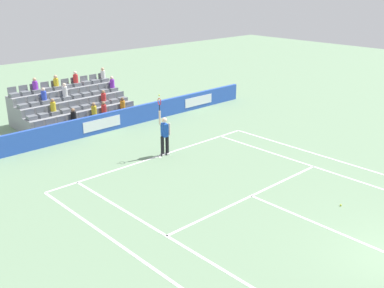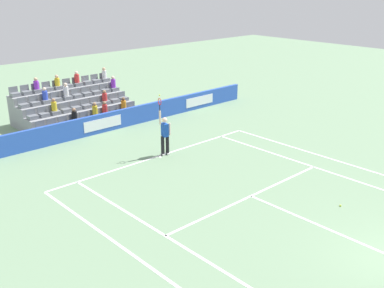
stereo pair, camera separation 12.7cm
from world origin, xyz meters
name	(u,v)px [view 2 (the right image)]	position (x,y,z in m)	size (l,w,h in m)	color
line_baseline	(158,156)	(0.00, -11.89, 0.00)	(10.97, 0.10, 0.01)	white
line_service	(251,196)	(0.00, -6.40, 0.00)	(8.23, 0.10, 0.01)	white
line_centre_service	(327,229)	(0.00, -3.20, 0.00)	(0.10, 6.40, 0.01)	white
line_singles_sideline_left	(175,242)	(4.12, -5.95, 0.00)	(0.10, 11.89, 0.01)	white
line_singles_sideline_right	(323,170)	(-4.12, -5.95, 0.00)	(0.10, 11.89, 0.01)	white
line_doubles_sideline_left	(139,259)	(5.49, -5.95, 0.00)	(0.10, 11.89, 0.01)	white
line_doubles_sideline_right	(340,162)	(-5.49, -5.95, 0.00)	(0.10, 11.89, 0.01)	white
line_centre_mark	(160,157)	(0.00, -11.79, 0.00)	(0.10, 0.20, 0.01)	white
sponsor_barrier	(102,123)	(0.00, -16.58, 0.50)	(20.89, 0.22, 1.00)	blue
tennis_player	(165,134)	(-0.35, -11.82, 0.99)	(0.51, 0.41, 2.85)	black
stadium_stand	(74,109)	(-0.01, -19.51, 0.69)	(6.20, 3.80, 2.55)	gray
loose_tennis_ball	(340,206)	(-1.70, -3.72, 0.03)	(0.07, 0.07, 0.07)	#D1E533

